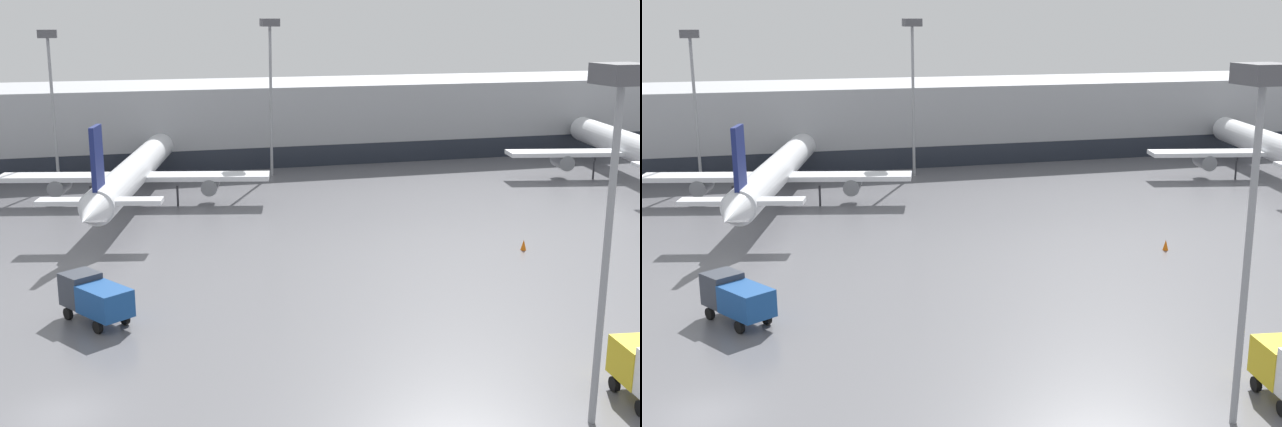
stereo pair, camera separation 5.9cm
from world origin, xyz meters
TOP-DOWN VIEW (x-y plane):
  - ground_plane at (0.00, 0.00)m, footprint 320.00×320.00m
  - terminal_building at (-0.08, 61.93)m, footprint 160.00×28.99m
  - parked_jet_0 at (56.52, 38.44)m, footprint 26.43×34.26m
  - parked_jet_1 at (5.25, 39.86)m, footprint 24.29×37.25m
  - service_truck_0 at (1.50, 10.83)m, footprint 4.14×5.07m
  - traffic_cone_3 at (31.85, 17.15)m, footprint 0.42×0.42m
  - apron_light_mast_0 at (-1.84, 50.46)m, footprint 1.80×1.80m
  - apron_light_mast_4 at (21.58, -6.71)m, footprint 1.80×1.80m
  - apron_light_mast_5 at (20.12, 50.02)m, footprint 1.80×1.80m

SIDE VIEW (x-z plane):
  - ground_plane at x=0.00m, z-range 0.00..0.00m
  - traffic_cone_3 at x=31.85m, z-range 0.00..0.79m
  - service_truck_0 at x=1.50m, z-range 0.22..2.79m
  - parked_jet_1 at x=5.25m, z-range -1.45..7.52m
  - parked_jet_0 at x=56.52m, z-range -1.50..7.93m
  - terminal_building at x=-0.08m, z-range -0.01..8.99m
  - apron_light_mast_4 at x=21.58m, z-range 4.61..19.58m
  - apron_light_mast_0 at x=-1.84m, z-range 4.72..20.17m
  - apron_light_mast_5 at x=20.12m, z-range 4.93..21.41m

